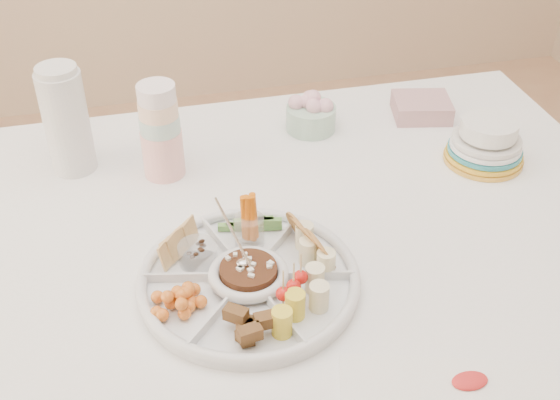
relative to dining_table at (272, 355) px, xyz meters
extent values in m
cube|color=white|center=(0.00, 0.00, 0.00)|extent=(1.52, 1.02, 0.76)
cylinder|color=white|center=(-0.08, -0.16, 0.40)|extent=(0.45, 0.45, 0.04)
cylinder|color=#4B241A|center=(-0.08, -0.16, 0.41)|extent=(0.12, 0.12, 0.04)
cylinder|color=#D9F5D5|center=(-0.18, 0.23, 0.50)|extent=(0.10, 0.10, 0.24)
cylinder|color=silver|center=(-0.37, 0.29, 0.50)|extent=(0.11, 0.11, 0.24)
cylinder|color=#9DD9BC|center=(0.17, 0.33, 0.42)|extent=(0.14, 0.14, 0.09)
cube|color=#BB8990|center=(0.45, 0.33, 0.40)|extent=(0.15, 0.14, 0.04)
cylinder|color=gold|center=(0.51, 0.11, 0.43)|extent=(0.22, 0.22, 0.11)
cube|color=white|center=(0.17, -0.45, 0.38)|extent=(0.35, 0.20, 0.01)
camera|label=1|loc=(-0.23, -1.05, 1.23)|focal=45.00mm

